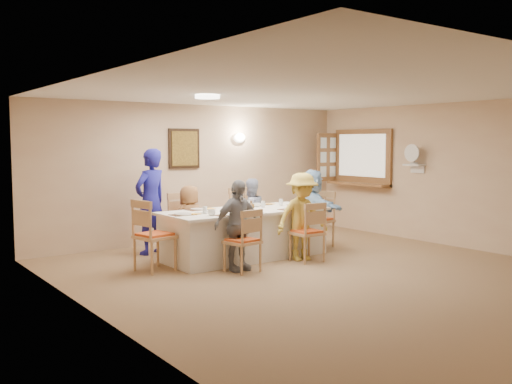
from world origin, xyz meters
TOP-DOWN VIEW (x-y plane):
  - ground at (0.00, 0.00)m, footprint 7.00×7.00m
  - room_walls at (0.00, 0.00)m, footprint 7.00×7.00m
  - wall_picture at (-0.30, 3.46)m, footprint 0.62×0.05m
  - wall_sconce at (0.90, 3.44)m, footprint 0.26×0.09m
  - ceiling_light at (-1.00, 1.50)m, footprint 0.36×0.36m
  - serving_hatch at (3.21, 2.40)m, footprint 0.06×1.50m
  - hatch_sill at (3.09, 2.40)m, footprint 0.30×1.50m
  - shutter_door at (2.95, 3.16)m, footprint 0.55×0.04m
  - fan_shelf at (3.13, 1.05)m, footprint 0.22×0.36m
  - desk_fan at (3.10, 1.05)m, footprint 0.30×0.30m
  - dining_table at (-0.27, 1.61)m, footprint 2.64×1.12m
  - chair_back_left at (-0.87, 2.41)m, footprint 0.49×0.49m
  - chair_back_right at (0.33, 2.41)m, footprint 0.50×0.50m
  - chair_front_left at (-0.87, 0.81)m, footprint 0.49×0.49m
  - chair_front_right at (0.33, 0.81)m, footprint 0.47×0.47m
  - chair_left_end at (-1.82, 1.61)m, footprint 0.57×0.57m
  - chair_right_end at (1.28, 1.61)m, footprint 0.55×0.55m
  - diner_back_left at (-0.87, 2.29)m, footprint 0.69×0.56m
  - diner_back_right at (0.33, 2.29)m, footprint 0.64×0.53m
  - diner_front_left at (-0.87, 0.93)m, footprint 0.77×0.35m
  - diner_front_right at (0.33, 0.93)m, footprint 1.05×0.81m
  - diner_right_end at (1.15, 1.61)m, footprint 1.37×0.75m
  - caregiver at (-1.32, 2.76)m, footprint 0.88×0.80m
  - placemat_fl at (-0.87, 1.19)m, footprint 0.34×0.25m
  - plate_fl at (-0.87, 1.19)m, footprint 0.24×0.24m
  - napkin_fl at (-0.69, 1.14)m, footprint 0.14×0.14m
  - placemat_fr at (0.33, 1.19)m, footprint 0.36×0.27m
  - plate_fr at (0.33, 1.19)m, footprint 0.25×0.25m
  - napkin_fr at (0.51, 1.14)m, footprint 0.14×0.14m
  - placemat_bl at (-0.87, 2.03)m, footprint 0.34×0.25m
  - plate_bl at (-0.87, 2.03)m, footprint 0.22×0.22m
  - napkin_bl at (-0.69, 1.98)m, footprint 0.15×0.15m
  - placemat_br at (0.33, 2.03)m, footprint 0.36×0.27m
  - plate_br at (0.33, 2.03)m, footprint 0.22×0.22m
  - napkin_br at (0.51, 1.98)m, footprint 0.13×0.13m
  - placemat_le at (-1.37, 1.61)m, footprint 0.34×0.25m
  - plate_le at (-1.37, 1.61)m, footprint 0.26×0.26m
  - napkin_le at (-1.19, 1.56)m, footprint 0.13×0.13m
  - placemat_re at (0.85, 1.61)m, footprint 0.36×0.26m
  - plate_re at (0.85, 1.61)m, footprint 0.25×0.25m
  - napkin_re at (1.03, 1.56)m, footprint 0.14×0.14m
  - teacup_a at (-1.06, 1.31)m, footprint 0.16×0.16m
  - teacup_b at (0.16, 2.14)m, footprint 0.15×0.15m
  - bowl_a at (-0.52, 1.33)m, footprint 0.21×0.21m
  - bowl_b at (0.11, 1.84)m, footprint 0.21×0.21m
  - condiment_ketchup at (-0.35, 1.60)m, footprint 0.14×0.14m
  - condiment_brown at (-0.22, 1.69)m, footprint 0.15×0.15m
  - condiment_malt at (-0.15, 1.61)m, footprint 0.18×0.18m
  - drinking_glass at (-0.42, 1.66)m, footprint 0.07×0.07m

SIDE VIEW (x-z plane):
  - ground at x=0.00m, z-range 0.00..0.00m
  - dining_table at x=-0.27m, z-range 0.00..0.76m
  - chair_front_left at x=-0.87m, z-range 0.00..0.90m
  - chair_front_right at x=0.33m, z-range 0.00..0.92m
  - chair_right_end at x=1.28m, z-range 0.00..0.97m
  - chair_back_left at x=-0.87m, z-range 0.00..1.00m
  - chair_back_right at x=0.33m, z-range 0.00..1.02m
  - chair_left_end at x=-1.82m, z-range 0.00..1.03m
  - diner_back_left at x=-0.87m, z-range 0.00..1.13m
  - diner_back_right at x=0.33m, z-range 0.00..1.19m
  - diner_front_left at x=-0.87m, z-range 0.00..1.29m
  - diner_front_right at x=0.33m, z-range 0.00..1.35m
  - diner_right_end at x=1.15m, z-range 0.00..1.36m
  - placemat_fl at x=-0.87m, z-range 0.76..0.77m
  - placemat_fr at x=0.33m, z-range 0.76..0.77m
  - placemat_bl at x=-0.87m, z-range 0.76..0.77m
  - placemat_br at x=0.33m, z-range 0.76..0.77m
  - placemat_le at x=-1.37m, z-range 0.76..0.77m
  - placemat_re at x=0.85m, z-range 0.76..0.77m
  - napkin_fl at x=-0.69m, z-range 0.77..0.77m
  - napkin_fr at x=0.51m, z-range 0.77..0.77m
  - napkin_bl at x=-0.69m, z-range 0.77..0.77m
  - napkin_br at x=0.51m, z-range 0.77..0.77m
  - napkin_le at x=-1.19m, z-range 0.77..0.77m
  - napkin_re at x=1.03m, z-range 0.77..0.77m
  - plate_fl at x=-0.87m, z-range 0.77..0.78m
  - plate_fr at x=0.33m, z-range 0.77..0.78m
  - plate_bl at x=-0.87m, z-range 0.77..0.78m
  - plate_br at x=0.33m, z-range 0.77..0.78m
  - plate_le at x=-1.37m, z-range 0.76..0.78m
  - plate_re at x=0.85m, z-range 0.77..0.78m
  - bowl_a at x=-0.52m, z-range 0.76..0.81m
  - bowl_b at x=0.11m, z-range 0.76..0.81m
  - teacup_b at x=0.16m, z-range 0.76..0.84m
  - teacup_a at x=-1.06m, z-range 0.76..0.85m
  - drinking_glass at x=-0.42m, z-range 0.76..0.87m
  - condiment_malt at x=-0.15m, z-range 0.76..0.90m
  - caregiver at x=-1.32m, z-range 0.00..1.71m
  - condiment_brown at x=-0.22m, z-range 0.76..0.96m
  - condiment_ketchup at x=-0.35m, z-range 0.76..1.00m
  - hatch_sill at x=3.09m, z-range 0.95..1.00m
  - fan_shelf at x=3.13m, z-range 1.39..1.41m
  - serving_hatch at x=3.21m, z-range 0.92..2.08m
  - shutter_door at x=2.95m, z-range 1.00..2.00m
  - room_walls at x=0.00m, z-range -1.99..5.01m
  - desk_fan at x=3.10m, z-range 1.41..1.69m
  - wall_picture at x=-0.30m, z-range 1.34..2.06m
  - wall_sconce at x=0.90m, z-range 1.81..1.99m
  - ceiling_light at x=-1.00m, z-range 2.45..2.50m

